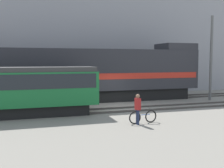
% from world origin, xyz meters
% --- Properties ---
extents(ground_plane, '(120.00, 120.00, 0.00)m').
position_xyz_m(ground_plane, '(0.00, 0.00, 0.00)').
color(ground_plane, gray).
extents(track_near, '(60.00, 1.50, 0.14)m').
position_xyz_m(track_near, '(0.00, -1.51, 0.07)').
color(track_near, '#47423D').
rests_on(track_near, ground).
extents(track_far, '(60.00, 1.50, 0.14)m').
position_xyz_m(track_far, '(0.00, 3.54, 0.07)').
color(track_far, '#47423D').
rests_on(track_far, ground).
extents(building_backdrop, '(33.53, 6.00, 14.84)m').
position_xyz_m(building_backdrop, '(0.00, 11.08, 7.42)').
color(building_backdrop, '#99999E').
rests_on(building_backdrop, ground).
extents(freight_locomotive, '(21.72, 3.04, 5.05)m').
position_xyz_m(freight_locomotive, '(-2.30, 3.54, 2.34)').
color(freight_locomotive, black).
rests_on(freight_locomotive, ground).
extents(streetcar, '(9.59, 2.54, 3.10)m').
position_xyz_m(streetcar, '(-7.00, -1.51, 1.77)').
color(streetcar, black).
rests_on(streetcar, ground).
extents(bicycle, '(1.73, 0.44, 0.78)m').
position_xyz_m(bicycle, '(-0.45, -5.66, 0.36)').
color(bicycle, black).
rests_on(bicycle, ground).
extents(person, '(0.25, 0.38, 1.69)m').
position_xyz_m(person, '(-0.85, -5.84, 1.02)').
color(person, '#232D4C').
rests_on(person, ground).
extents(utility_pole_left, '(0.23, 0.23, 7.38)m').
position_xyz_m(utility_pole_left, '(8.98, 1.01, 3.69)').
color(utility_pole_left, '#595959').
rests_on(utility_pole_left, ground).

